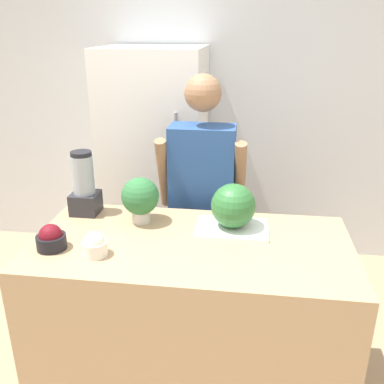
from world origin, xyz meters
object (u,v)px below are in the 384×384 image
Objects in this scene: refrigerator at (156,165)px; bowl_cream at (95,245)px; person at (202,205)px; blender at (84,186)px; watermelon at (233,206)px; bowl_cherries at (51,239)px; potted_plant at (140,198)px.

bowl_cream is at bearing -88.50° from refrigerator.
person is 4.64× the size of blender.
bowl_cream is at bearing -149.49° from watermelon.
potted_plant reaches higher than bowl_cherries.
blender is (-0.18, -1.05, 0.20)m from refrigerator.
refrigerator is at bearing 122.55° from person.
potted_plant is (0.34, -0.07, -0.02)m from blender.
potted_plant is (-0.28, -0.43, 0.21)m from person.
blender is 0.35m from potted_plant.
refrigerator reaches higher than watermelon.
person reaches higher than blender.
person reaches higher than bowl_cream.
blender is (-0.62, -0.35, 0.23)m from person.
potted_plant is (0.12, 0.38, 0.09)m from bowl_cream.
blender is at bearing -150.48° from person.
watermelon is (0.66, -1.14, 0.17)m from refrigerator.
watermelon is at bearing -6.17° from blender.
bowl_cream is (0.23, -0.03, -0.00)m from bowl_cherries.
blender is 1.44× the size of potted_plant.
bowl_cream is (-0.41, -0.81, 0.12)m from person.
blender reaches higher than watermelon.
refrigerator is 1.51m from bowl_cream.
bowl_cherries is (-0.19, -1.47, 0.09)m from refrigerator.
refrigerator reaches higher than person.
bowl_cherries is 0.23m from bowl_cream.
bowl_cherries is at bearing -158.56° from watermelon.
blender is at bearing 173.83° from watermelon.
bowl_cherries is at bearing -97.26° from refrigerator.
bowl_cream is 0.52m from blender.
watermelon is 0.72m from bowl_cream.
refrigerator is 1.49m from bowl_cherries.
potted_plant reaches higher than watermelon.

